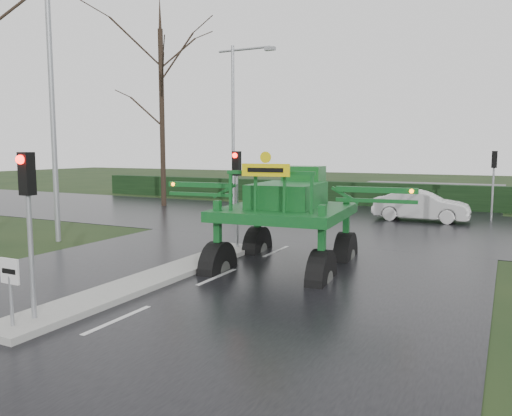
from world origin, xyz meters
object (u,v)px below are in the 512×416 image
at_px(traffic_signal_far, 494,170).
at_px(keep_left_sign, 10,281).
at_px(street_light_left_near, 57,85).
at_px(street_light_left_far, 237,111).
at_px(crop_sprayer, 220,200).
at_px(traffic_signal_mid, 237,178).
at_px(traffic_signal_near, 28,200).
at_px(white_sedan, 420,221).

bearing_deg(traffic_signal_far, keep_left_sign, 70.07).
height_order(keep_left_sign, street_light_left_near, street_light_left_near).
height_order(street_light_left_far, crop_sprayer, street_light_left_far).
relative_size(traffic_signal_mid, traffic_signal_far, 1.00).
xyz_separation_m(traffic_signal_near, traffic_signal_far, (7.80, 21.02, 0.00)).
xyz_separation_m(traffic_signal_near, street_light_left_far, (-6.89, 21.01, 3.40)).
bearing_deg(keep_left_sign, white_sedan, 76.85).
bearing_deg(traffic_signal_near, traffic_signal_mid, 90.00).
bearing_deg(keep_left_sign, street_light_left_near, 132.59).
xyz_separation_m(traffic_signal_mid, traffic_signal_far, (7.80, 12.52, 0.00)).
bearing_deg(traffic_signal_far, crop_sprayer, 65.43).
xyz_separation_m(traffic_signal_mid, street_light_left_near, (-6.89, -1.49, 3.40)).
height_order(traffic_signal_near, white_sedan, traffic_signal_near).
bearing_deg(traffic_signal_near, traffic_signal_far, 69.64).
relative_size(traffic_signal_far, crop_sprayer, 0.45).
relative_size(street_light_left_near, crop_sprayer, 1.27).
xyz_separation_m(keep_left_sign, street_light_left_far, (-6.89, 21.50, 4.93)).
distance_m(street_light_left_far, white_sedan, 13.09).
bearing_deg(crop_sprayer, traffic_signal_mid, 104.16).
height_order(keep_left_sign, traffic_signal_far, traffic_signal_far).
bearing_deg(traffic_signal_near, keep_left_sign, -90.00).
xyz_separation_m(traffic_signal_near, traffic_signal_mid, (0.00, 8.50, 0.00)).
bearing_deg(street_light_left_far, street_light_left_near, -90.00).
bearing_deg(keep_left_sign, crop_sprayer, 82.07).
height_order(keep_left_sign, crop_sprayer, crop_sprayer).
distance_m(traffic_signal_far, crop_sprayer, 16.62).
xyz_separation_m(street_light_left_near, white_sedan, (11.51, 12.24, -5.99)).
distance_m(traffic_signal_near, traffic_signal_far, 22.42).
distance_m(traffic_signal_near, street_light_left_far, 22.37).
relative_size(traffic_signal_near, street_light_left_near, 0.35).
bearing_deg(traffic_signal_mid, crop_sprayer, -71.05).
xyz_separation_m(keep_left_sign, traffic_signal_mid, (0.00, 8.99, 1.53)).
height_order(street_light_left_near, white_sedan, street_light_left_near).
bearing_deg(traffic_signal_far, street_light_left_near, 43.63).
bearing_deg(traffic_signal_near, street_light_left_far, 108.17).
distance_m(street_light_left_far, crop_sprayer, 17.44).
relative_size(keep_left_sign, white_sedan, 0.29).
bearing_deg(traffic_signal_mid, street_light_left_far, 118.86).
relative_size(street_light_left_near, street_light_left_far, 1.00).
height_order(traffic_signal_mid, street_light_left_near, street_light_left_near).
bearing_deg(traffic_signal_mid, keep_left_sign, -90.00).
height_order(traffic_signal_near, crop_sprayer, crop_sprayer).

